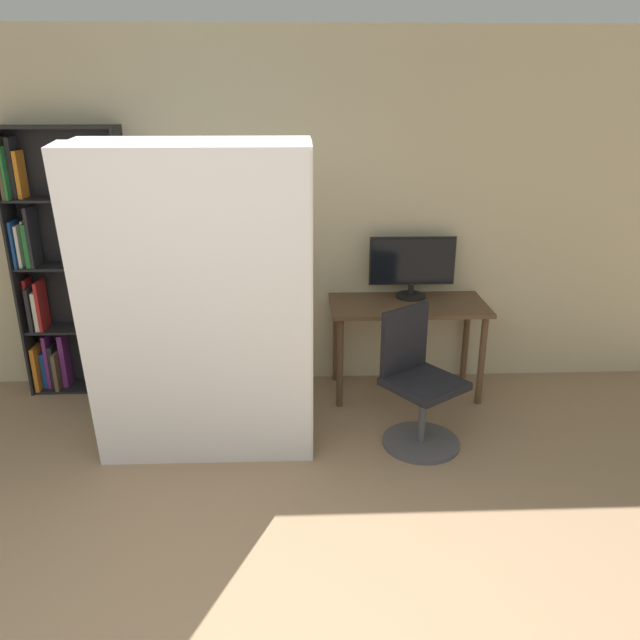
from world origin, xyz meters
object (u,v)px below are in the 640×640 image
object	(u,v)px
monitor	(412,265)
bookshelf	(64,272)
mattress_near	(198,316)
mattress_far	(205,302)
office_chair	(418,391)

from	to	relation	value
monitor	bookshelf	world-z (taller)	bookshelf
monitor	mattress_near	xyz separation A→B (m)	(-1.47, -1.12, 0.00)
bookshelf	mattress_near	bearing A→B (deg)	-44.29
bookshelf	mattress_far	bearing A→B (deg)	-36.77
monitor	office_chair	distance (m)	1.11
monitor	mattress_far	distance (m)	1.70
office_chair	mattress_near	bearing A→B (deg)	-171.49
monitor	office_chair	xyz separation A→B (m)	(-0.09, -0.91, -0.62)
bookshelf	mattress_near	distance (m)	1.66
monitor	office_chair	world-z (taller)	monitor
mattress_near	mattress_far	xyz separation A→B (m)	(0.00, 0.27, -0.00)
monitor	office_chair	size ratio (longest dim) A/B	0.71
office_chair	bookshelf	size ratio (longest dim) A/B	0.46
office_chair	mattress_far	distance (m)	1.52
office_chair	mattress_far	bearing A→B (deg)	177.30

